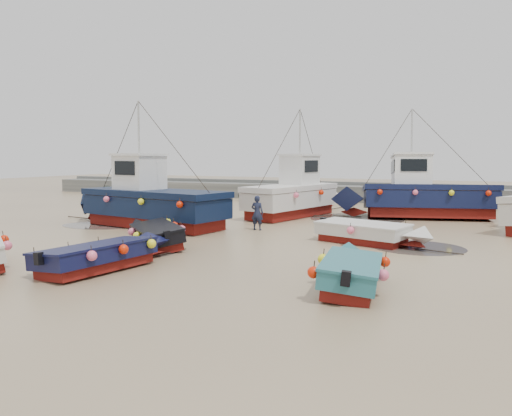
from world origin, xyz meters
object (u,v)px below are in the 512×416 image
(dinghy_5, at_px, (371,231))
(person, at_px, (257,230))
(dinghy_1, at_px, (106,252))
(cabin_boat_2, at_px, (418,195))
(cabin_boat_0, at_px, (146,200))
(dinghy_2, at_px, (351,267))
(cabin_boat_1, at_px, (297,193))
(dinghy_4, at_px, (156,231))

(dinghy_5, xyz_separation_m, person, (-5.71, 1.59, -0.55))
(dinghy_1, distance_m, person, 9.51)
(dinghy_1, bearing_deg, cabin_boat_2, 75.84)
(dinghy_1, distance_m, cabin_boat_0, 9.60)
(dinghy_2, height_order, cabin_boat_1, cabin_boat_1)
(dinghy_2, relative_size, person, 3.22)
(dinghy_5, height_order, cabin_boat_2, cabin_boat_2)
(dinghy_5, bearing_deg, cabin_boat_2, -168.17)
(cabin_boat_0, distance_m, person, 5.90)
(dinghy_2, height_order, dinghy_5, same)
(dinghy_1, relative_size, dinghy_5, 1.03)
(cabin_boat_0, bearing_deg, person, -68.95)
(dinghy_4, xyz_separation_m, dinghy_5, (7.71, 3.75, -0.00))
(cabin_boat_0, bearing_deg, dinghy_2, -111.17)
(cabin_boat_0, xyz_separation_m, cabin_boat_1, (5.48, 7.19, 0.04))
(dinghy_5, bearing_deg, dinghy_2, 23.43)
(dinghy_1, distance_m, cabin_boat_2, 18.71)
(dinghy_1, height_order, dinghy_4, same)
(dinghy_2, relative_size, dinghy_4, 1.12)
(dinghy_4, bearing_deg, person, 21.31)
(cabin_boat_1, relative_size, cabin_boat_2, 0.96)
(dinghy_4, relative_size, cabin_boat_2, 0.46)
(dinghy_5, bearing_deg, cabin_boat_0, -76.00)
(cabin_boat_2, bearing_deg, person, 124.97)
(dinghy_5, height_order, person, dinghy_5)
(cabin_boat_2, bearing_deg, dinghy_4, 131.96)
(dinghy_2, distance_m, dinghy_4, 9.11)
(person, bearing_deg, cabin_boat_0, 7.88)
(cabin_boat_2, bearing_deg, dinghy_1, 141.53)
(cabin_boat_1, distance_m, cabin_boat_2, 6.83)
(cabin_boat_0, xyz_separation_m, person, (5.65, 1.10, -1.31))
(dinghy_1, bearing_deg, cabin_boat_0, 128.56)
(person, bearing_deg, dinghy_1, 81.02)
(dinghy_2, relative_size, cabin_boat_2, 0.52)
(dinghy_4, relative_size, cabin_boat_0, 0.43)
(dinghy_4, bearing_deg, dinghy_1, -123.97)
(dinghy_4, distance_m, cabin_boat_1, 11.59)
(cabin_boat_0, relative_size, cabin_boat_2, 1.07)
(dinghy_1, xyz_separation_m, cabin_boat_0, (-4.69, 8.34, 0.76))
(dinghy_2, height_order, cabin_boat_0, cabin_boat_0)
(dinghy_4, height_order, cabin_boat_0, cabin_boat_0)
(dinghy_4, bearing_deg, dinghy_5, -22.21)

